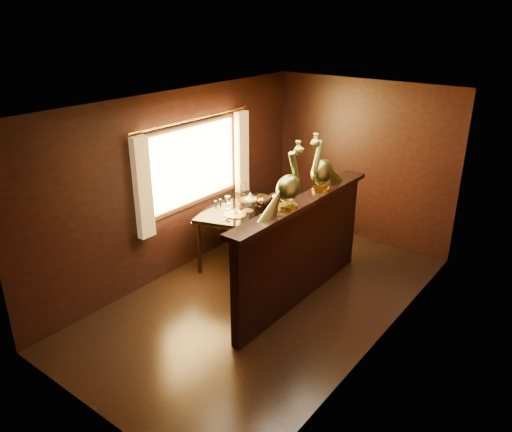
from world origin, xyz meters
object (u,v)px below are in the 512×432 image
at_px(dining_table, 238,211).
at_px(peacock_right, 322,161).
at_px(chair_right, 274,239).
at_px(peacock_left, 289,176).
at_px(chair_left, 265,242).

height_order(dining_table, peacock_right, peacock_right).
xyz_separation_m(chair_right, peacock_left, (0.39, -0.28, 0.98)).
distance_m(dining_table, peacock_right, 1.68).
height_order(dining_table, peacock_left, peacock_left).
bearing_deg(dining_table, peacock_right, -19.50).
relative_size(dining_table, chair_left, 1.12).
bearing_deg(peacock_right, chair_right, -131.21).
height_order(chair_left, peacock_right, peacock_right).
distance_m(chair_left, peacock_right, 1.23).
height_order(dining_table, chair_right, chair_right).
height_order(dining_table, chair_left, chair_left).
distance_m(chair_right, peacock_right, 1.16).
relative_size(chair_left, peacock_right, 1.86).
relative_size(peacock_left, peacock_right, 0.98).
xyz_separation_m(dining_table, chair_right, (0.96, -0.47, 0.00)).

